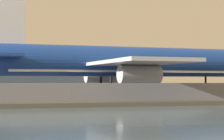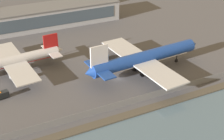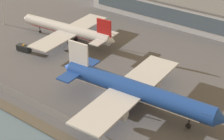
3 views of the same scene
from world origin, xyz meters
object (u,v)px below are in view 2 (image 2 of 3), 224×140
object	(u,v)px
passenger_jet_silver	(10,62)
ops_van	(1,95)
cargo_jet_blue	(144,58)
baggage_tug	(107,58)

from	to	relation	value
passenger_jet_silver	ops_van	world-z (taller)	passenger_jet_silver
cargo_jet_blue	baggage_tug	bearing A→B (deg)	117.14
passenger_jet_silver	cargo_jet_blue	bearing A→B (deg)	-25.39
cargo_jet_blue	baggage_tug	world-z (taller)	cargo_jet_blue
cargo_jet_blue	passenger_jet_silver	size ratio (longest dim) A/B	1.15
cargo_jet_blue	baggage_tug	size ratio (longest dim) A/B	13.79
baggage_tug	ops_van	xyz separation A→B (m)	(-42.46, -10.26, 0.47)
passenger_jet_silver	ops_van	xyz separation A→B (m)	(-6.27, -15.80, -3.29)
cargo_jet_blue	baggage_tug	distance (m)	17.97
passenger_jet_silver	ops_van	distance (m)	17.31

